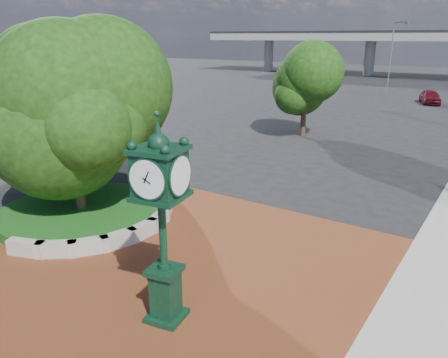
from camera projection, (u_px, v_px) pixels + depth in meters
ground at (184, 252)px, 14.11m from camera, size 200.00×200.00×0.00m
plaza at (163, 264)px, 13.31m from camera, size 12.00×12.00×0.04m
planter_wall at (124, 225)px, 15.46m from camera, size 2.96×6.77×0.54m
grass_bed at (82, 213)px, 16.70m from camera, size 6.10×6.10×0.40m
tree_planter at (72, 121)px, 15.61m from camera, size 5.20×5.20×6.33m
tree_northwest at (53, 85)px, 23.67m from camera, size 5.60×5.60×6.93m
tree_street at (305, 89)px, 29.39m from camera, size 4.40×4.40×5.45m
post_clock at (162, 215)px, 9.87m from camera, size 1.20×1.20×5.06m
parked_car at (430, 97)px, 44.84m from camera, size 2.94×4.44×1.40m
street_lamp_far at (392, 55)px, 47.25m from camera, size 1.72×0.84×8.06m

